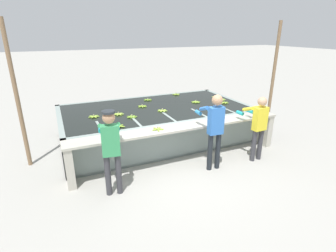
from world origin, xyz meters
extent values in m
plane|color=#A3A099|center=(0.00, 0.00, 0.00)|extent=(80.00, 80.00, 0.00)
cube|color=gray|center=(0.00, 1.88, 0.03)|extent=(5.18, 2.86, 0.06)
cube|color=gray|center=(0.00, 0.51, 0.45)|extent=(5.18, 0.12, 0.91)
cube|color=gray|center=(0.00, 3.25, 0.45)|extent=(5.18, 0.12, 0.91)
cube|color=gray|center=(-2.53, 1.88, 0.45)|extent=(0.12, 2.86, 0.91)
cube|color=gray|center=(2.53, 1.88, 0.45)|extent=(0.12, 2.86, 0.91)
cube|color=black|center=(0.00, 1.88, 0.48)|extent=(4.94, 2.62, 0.84)
cube|color=gray|center=(-1.73, 0.97, 0.45)|extent=(0.06, 0.80, 0.91)
cube|color=gray|center=(-0.86, 0.97, 0.45)|extent=(0.06, 0.80, 0.91)
cube|color=gray|center=(0.00, 0.97, 0.45)|extent=(0.06, 0.80, 0.91)
cube|color=gray|center=(0.86, 0.97, 0.45)|extent=(0.06, 0.80, 0.91)
cube|color=gray|center=(1.73, 0.97, 0.45)|extent=(0.06, 0.80, 0.91)
cube|color=#B7B2A3|center=(0.00, 0.23, 0.88)|extent=(5.18, 0.45, 0.05)
cube|color=#B7B2A3|center=(-2.49, 0.23, 0.43)|extent=(0.16, 0.41, 0.86)
cube|color=#B7B2A3|center=(2.49, 0.23, 0.43)|extent=(0.16, 0.41, 0.86)
cylinder|color=#38383D|center=(-1.86, -0.39, 0.41)|extent=(0.11, 0.11, 0.82)
cylinder|color=#38383D|center=(-1.66, -0.42, 0.41)|extent=(0.11, 0.11, 0.82)
cube|color=#38995B|center=(-1.76, -0.41, 1.10)|extent=(0.34, 0.22, 0.58)
sphere|color=tan|center=(-1.76, -0.41, 1.53)|extent=(0.22, 0.22, 0.22)
cylinder|color=#282D33|center=(-1.76, -0.41, 1.63)|extent=(0.23, 0.23, 0.04)
cylinder|color=#38995B|center=(-1.88, -0.13, 1.31)|extent=(0.13, 0.32, 0.18)
cylinder|color=#1EA3AD|center=(-1.84, 0.11, 1.14)|extent=(0.12, 0.21, 0.08)
cylinder|color=#38995B|center=(-1.56, -0.19, 1.31)|extent=(0.13, 0.32, 0.18)
cylinder|color=#1EA3AD|center=(-1.52, 0.06, 1.14)|extent=(0.12, 0.21, 0.08)
cylinder|color=#1E2328|center=(0.40, -0.35, 0.42)|extent=(0.11, 0.11, 0.85)
cylinder|color=#1E2328|center=(0.60, -0.36, 0.42)|extent=(0.11, 0.11, 0.85)
cube|color=blue|center=(0.50, -0.35, 1.15)|extent=(0.33, 0.19, 0.60)
sphere|color=tan|center=(0.50, -0.35, 1.59)|extent=(0.23, 0.23, 0.23)
cylinder|color=blue|center=(0.35, -0.10, 1.36)|extent=(0.10, 0.31, 0.18)
cylinder|color=teal|center=(0.36, 0.15, 1.20)|extent=(0.09, 0.20, 0.08)
cylinder|color=blue|center=(0.67, -0.11, 1.36)|extent=(0.10, 0.31, 0.18)
cylinder|color=teal|center=(0.68, 0.14, 1.20)|extent=(0.09, 0.20, 0.08)
cylinder|color=#38383D|center=(1.57, -0.41, 0.38)|extent=(0.11, 0.11, 0.77)
cylinder|color=#38383D|center=(1.77, -0.40, 0.38)|extent=(0.11, 0.11, 0.77)
cube|color=yellow|center=(1.67, -0.40, 1.04)|extent=(0.33, 0.19, 0.55)
sphere|color=tan|center=(1.67, -0.40, 1.45)|extent=(0.21, 0.21, 0.21)
cylinder|color=yellow|center=(1.50, -0.16, 1.23)|extent=(0.09, 0.31, 0.18)
cylinder|color=#1EA3AD|center=(1.49, 0.09, 1.07)|extent=(0.09, 0.20, 0.08)
cylinder|color=yellow|center=(1.82, -0.14, 1.23)|extent=(0.09, 0.31, 0.18)
cylinder|color=#1EA3AD|center=(1.81, 0.11, 1.07)|extent=(0.09, 0.20, 0.08)
ellipsoid|color=#8CB738|center=(2.09, 1.49, 0.92)|extent=(0.17, 0.05, 0.04)
ellipsoid|color=#8CB738|center=(2.07, 1.53, 0.92)|extent=(0.13, 0.16, 0.04)
ellipsoid|color=#8CB738|center=(2.02, 1.54, 0.92)|extent=(0.08, 0.17, 0.04)
ellipsoid|color=#8CB738|center=(1.98, 1.51, 0.92)|extent=(0.17, 0.10, 0.04)
ellipsoid|color=#8CB738|center=(1.99, 1.46, 0.92)|extent=(0.17, 0.11, 0.04)
ellipsoid|color=#8CB738|center=(2.02, 1.44, 0.92)|extent=(0.06, 0.17, 0.04)
ellipsoid|color=#8CB738|center=(2.07, 1.45, 0.92)|extent=(0.14, 0.15, 0.04)
cylinder|color=tan|center=(2.03, 1.49, 0.95)|extent=(0.03, 0.03, 0.04)
ellipsoid|color=#93BC3D|center=(2.13, 1.81, 0.92)|extent=(0.16, 0.13, 0.04)
ellipsoid|color=#93BC3D|center=(2.17, 1.78, 0.92)|extent=(0.05, 0.17, 0.04)
ellipsoid|color=#93BC3D|center=(2.22, 1.80, 0.92)|extent=(0.15, 0.14, 0.04)
ellipsoid|color=#93BC3D|center=(2.23, 1.85, 0.92)|extent=(0.17, 0.06, 0.04)
ellipsoid|color=#93BC3D|center=(2.20, 1.89, 0.92)|extent=(0.12, 0.17, 0.04)
ellipsoid|color=#93BC3D|center=(2.16, 1.89, 0.92)|extent=(0.10, 0.17, 0.04)
ellipsoid|color=#93BC3D|center=(2.12, 1.85, 0.92)|extent=(0.17, 0.08, 0.04)
cylinder|color=tan|center=(2.18, 1.84, 0.95)|extent=(0.03, 0.03, 0.04)
ellipsoid|color=#93BC3D|center=(1.57, 1.10, 0.92)|extent=(0.11, 0.17, 0.04)
ellipsoid|color=#93BC3D|center=(1.54, 1.06, 0.92)|extent=(0.17, 0.04, 0.04)
ellipsoid|color=#93BC3D|center=(1.57, 1.01, 0.92)|extent=(0.12, 0.16, 0.04)
ellipsoid|color=#93BC3D|center=(1.62, 1.01, 0.92)|extent=(0.11, 0.17, 0.04)
ellipsoid|color=#93BC3D|center=(1.65, 1.05, 0.92)|extent=(0.17, 0.04, 0.04)
ellipsoid|color=#93BC3D|center=(1.63, 1.10, 0.92)|extent=(0.12, 0.16, 0.04)
cylinder|color=tan|center=(1.60, 1.06, 0.95)|extent=(0.03, 0.03, 0.04)
ellipsoid|color=#8CB738|center=(-1.34, 0.69, 0.92)|extent=(0.09, 0.17, 0.04)
ellipsoid|color=#8CB738|center=(-1.28, 0.71, 0.92)|extent=(0.16, 0.13, 0.04)
ellipsoid|color=#8CB738|center=(-1.28, 0.78, 0.92)|extent=(0.16, 0.13, 0.04)
ellipsoid|color=#8CB738|center=(-1.34, 0.80, 0.92)|extent=(0.09, 0.17, 0.04)
ellipsoid|color=#8CB738|center=(-1.38, 0.75, 0.92)|extent=(0.17, 0.04, 0.04)
cylinder|color=tan|center=(-1.33, 0.75, 0.95)|extent=(0.03, 0.03, 0.04)
ellipsoid|color=#93BC3D|center=(-1.68, 1.69, 0.92)|extent=(0.17, 0.09, 0.04)
ellipsoid|color=#93BC3D|center=(-1.69, 1.74, 0.92)|extent=(0.16, 0.12, 0.04)
ellipsoid|color=#93BC3D|center=(-1.73, 1.76, 0.92)|extent=(0.05, 0.17, 0.04)
ellipsoid|color=#93BC3D|center=(-1.77, 1.74, 0.92)|extent=(0.15, 0.14, 0.04)
ellipsoid|color=#93BC3D|center=(-1.79, 1.70, 0.92)|extent=(0.17, 0.06, 0.04)
ellipsoid|color=#93BC3D|center=(-1.76, 1.66, 0.92)|extent=(0.12, 0.16, 0.04)
ellipsoid|color=#93BC3D|center=(-1.71, 1.65, 0.92)|extent=(0.09, 0.17, 0.04)
cylinder|color=tan|center=(-1.73, 1.71, 0.95)|extent=(0.03, 0.03, 0.04)
ellipsoid|color=#9EC642|center=(2.16, 2.15, 0.92)|extent=(0.16, 0.13, 0.04)
ellipsoid|color=#9EC642|center=(2.22, 2.13, 0.92)|extent=(0.08, 0.17, 0.04)
ellipsoid|color=#9EC642|center=(2.26, 2.18, 0.92)|extent=(0.17, 0.04, 0.04)
ellipsoid|color=#9EC642|center=(2.22, 2.24, 0.92)|extent=(0.09, 0.17, 0.04)
ellipsoid|color=#9EC642|center=(2.16, 2.22, 0.92)|extent=(0.16, 0.13, 0.04)
cylinder|color=tan|center=(2.20, 2.18, 0.95)|extent=(0.03, 0.03, 0.04)
ellipsoid|color=#8CB738|center=(1.34, 1.92, 0.92)|extent=(0.16, 0.13, 0.04)
ellipsoid|color=#8CB738|center=(1.30, 1.95, 0.92)|extent=(0.05, 0.17, 0.04)
ellipsoid|color=#8CB738|center=(1.25, 1.93, 0.92)|extent=(0.15, 0.14, 0.04)
ellipsoid|color=#8CB738|center=(1.24, 1.88, 0.92)|extent=(0.17, 0.06, 0.04)
ellipsoid|color=#8CB738|center=(1.27, 1.84, 0.92)|extent=(0.12, 0.17, 0.04)
ellipsoid|color=#8CB738|center=(1.31, 1.84, 0.92)|extent=(0.10, 0.17, 0.04)
ellipsoid|color=#8CB738|center=(1.35, 1.88, 0.92)|extent=(0.17, 0.08, 0.04)
cylinder|color=tan|center=(1.29, 1.89, 0.95)|extent=(0.03, 0.03, 0.04)
ellipsoid|color=#75A333|center=(0.01, 2.72, 0.92)|extent=(0.17, 0.07, 0.04)
ellipsoid|color=#75A333|center=(0.05, 2.68, 0.92)|extent=(0.09, 0.17, 0.04)
ellipsoid|color=#75A333|center=(0.10, 2.69, 0.92)|extent=(0.14, 0.15, 0.04)
ellipsoid|color=#75A333|center=(0.12, 2.74, 0.92)|extent=(0.17, 0.07, 0.04)
ellipsoid|color=#75A333|center=(0.09, 2.78, 0.92)|extent=(0.09, 0.17, 0.04)
ellipsoid|color=#75A333|center=(0.03, 2.77, 0.92)|extent=(0.14, 0.15, 0.04)
cylinder|color=tan|center=(0.07, 2.73, 0.95)|extent=(0.03, 0.03, 0.04)
ellipsoid|color=#75A333|center=(-0.90, 1.25, 0.92)|extent=(0.11, 0.17, 0.04)
ellipsoid|color=#75A333|center=(-0.85, 1.25, 0.92)|extent=(0.10, 0.17, 0.04)
ellipsoid|color=#75A333|center=(-0.82, 1.28, 0.92)|extent=(0.17, 0.07, 0.04)
ellipsoid|color=#75A333|center=(-0.83, 1.33, 0.92)|extent=(0.16, 0.13, 0.04)
ellipsoid|color=#75A333|center=(-0.87, 1.35, 0.92)|extent=(0.04, 0.17, 0.04)
ellipsoid|color=#75A333|center=(-0.91, 1.33, 0.92)|extent=(0.15, 0.14, 0.04)
ellipsoid|color=#75A333|center=(-0.92, 1.28, 0.92)|extent=(0.17, 0.07, 0.04)
cylinder|color=tan|center=(-0.87, 1.30, 0.95)|extent=(0.03, 0.03, 0.04)
ellipsoid|color=#9EC642|center=(0.08, 1.45, 0.92)|extent=(0.16, 0.12, 0.04)
ellipsoid|color=#9EC642|center=(0.08, 1.49, 0.92)|extent=(0.17, 0.09, 0.04)
ellipsoid|color=#9EC642|center=(0.05, 1.53, 0.92)|extent=(0.09, 0.17, 0.04)
ellipsoid|color=#9EC642|center=(0.00, 1.52, 0.92)|extent=(0.12, 0.16, 0.04)
ellipsoid|color=#9EC642|center=(-0.02, 1.48, 0.92)|extent=(0.17, 0.06, 0.04)
ellipsoid|color=#9EC642|center=(-0.01, 1.44, 0.92)|extent=(0.15, 0.14, 0.04)
ellipsoid|color=#9EC642|center=(0.04, 1.42, 0.92)|extent=(0.05, 0.17, 0.04)
cylinder|color=tan|center=(0.03, 1.48, 0.95)|extent=(0.03, 0.03, 0.04)
ellipsoid|color=#9EC642|center=(-1.10, 1.60, 0.92)|extent=(0.09, 0.17, 0.04)
ellipsoid|color=#9EC642|center=(-1.07, 1.63, 0.92)|extent=(0.17, 0.09, 0.04)
ellipsoid|color=#9EC642|center=(-1.07, 1.68, 0.92)|extent=(0.16, 0.12, 0.04)
ellipsoid|color=#9EC642|center=(-1.11, 1.70, 0.92)|extent=(0.05, 0.17, 0.04)
ellipsoid|color=#9EC642|center=(-1.16, 1.69, 0.92)|extent=(0.15, 0.14, 0.04)
ellipsoid|color=#9EC642|center=(-1.17, 1.64, 0.92)|extent=(0.17, 0.06, 0.04)
ellipsoid|color=#9EC642|center=(-1.15, 1.60, 0.92)|extent=(0.12, 0.16, 0.04)
cylinder|color=tan|center=(-1.12, 1.65, 0.95)|extent=(0.03, 0.03, 0.04)
ellipsoid|color=#93BC3D|center=(1.14, 3.07, 0.92)|extent=(0.16, 0.12, 0.04)
ellipsoid|color=#93BC3D|center=(1.15, 3.00, 0.92)|extent=(0.15, 0.14, 0.04)
ellipsoid|color=#93BC3D|center=(1.21, 2.99, 0.92)|extent=(0.10, 0.17, 0.04)
ellipsoid|color=#93BC3D|center=(1.24, 3.04, 0.92)|extent=(0.17, 0.05, 0.04)
ellipsoid|color=#93BC3D|center=(1.20, 3.09, 0.92)|extent=(0.07, 0.17, 0.04)
cylinder|color=tan|center=(1.19, 3.04, 0.95)|extent=(0.03, 0.03, 0.04)
ellipsoid|color=#8CB738|center=(-0.36, 2.14, 0.92)|extent=(0.15, 0.14, 0.04)
ellipsoid|color=#8CB738|center=(-0.38, 2.09, 0.92)|extent=(0.17, 0.08, 0.04)
ellipsoid|color=#8CB738|center=(-0.34, 2.05, 0.92)|extent=(0.07, 0.17, 0.04)
ellipsoid|color=#8CB738|center=(-0.28, 2.07, 0.92)|extent=(0.15, 0.14, 0.04)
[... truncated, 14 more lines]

